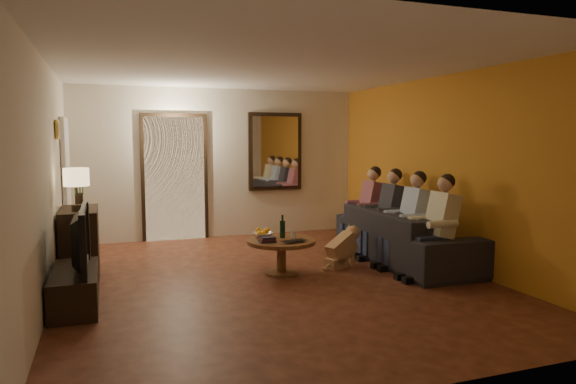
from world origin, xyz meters
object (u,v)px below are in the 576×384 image
object	(u,v)px
coffee_table	(281,257)
person_c	(388,217)
dresser	(80,242)
dog	(342,246)
bowl	(263,235)
laptop	(296,242)
person_a	(438,231)
table_lamp	(77,189)
tv	(73,239)
person_d	(368,211)
tv_stand	(75,288)
sofa	(404,235)
person_b	(411,223)
wine_bottle	(282,226)

from	to	relation	value
coffee_table	person_c	bearing A→B (deg)	11.39
dresser	dog	xyz separation A→B (m)	(3.32, -0.77, -0.14)
dresser	bowl	size ratio (longest dim) A/B	3.69
person_c	laptop	distance (m)	1.78
person_a	person_c	distance (m)	1.20
table_lamp	dog	size ratio (longest dim) A/B	0.96
laptop	tv	bearing A→B (deg)	172.51
tv	person_d	distance (m)	4.44
dog	bowl	distance (m)	1.10
tv_stand	sofa	distance (m)	4.33
sofa	dog	distance (m)	0.97
person_a	person_b	size ratio (longest dim) A/B	1.00
wine_bottle	person_c	bearing A→B (deg)	8.46
person_a	person_b	xyz separation A→B (m)	(0.00, 0.60, 0.00)
person_b	wine_bottle	bearing A→B (deg)	168.56
sofa	person_d	bearing A→B (deg)	7.78
person_b	person_c	world-z (taller)	same
table_lamp	person_b	size ratio (longest dim) A/B	0.45
person_c	dog	world-z (taller)	person_c
person_b	person_d	size ratio (longest dim) A/B	1.00
person_a	coffee_table	world-z (taller)	person_a
tv_stand	person_d	world-z (taller)	person_d
table_lamp	tv_stand	bearing A→B (deg)	-90.00
dresser	person_b	bearing A→B (deg)	-14.55
sofa	person_d	xyz separation A→B (m)	(-0.10, 0.90, 0.23)
dresser	laptop	xyz separation A→B (m)	(2.53, -1.12, 0.04)
bowl	laptop	distance (m)	0.57
wine_bottle	laptop	xyz separation A→B (m)	(0.05, -0.38, -0.14)
person_a	dog	xyz separation A→B (m)	(-0.87, 0.92, -0.32)
tv	laptop	bearing A→B (deg)	-84.78
person_b	laptop	size ratio (longest dim) A/B	3.65
sofa	person_a	size ratio (longest dim) A/B	2.12
person_b	person_d	bearing A→B (deg)	90.00
table_lamp	sofa	xyz separation A→B (m)	(4.29, -0.57, -0.75)
tv_stand	person_c	xyz separation A→B (m)	(4.19, 0.87, 0.41)
table_lamp	person_b	world-z (taller)	table_lamp
person_a	person_c	xyz separation A→B (m)	(0.00, 1.20, 0.00)
dresser	wine_bottle	size ratio (longest dim) A/B	3.08
sofa	wine_bottle	distance (m)	1.82
bowl	wine_bottle	size ratio (longest dim) A/B	0.84
dog	laptop	bearing A→B (deg)	-178.66
tv	dresser	bearing A→B (deg)	0.00
coffee_table	tv_stand	bearing A→B (deg)	-168.13
table_lamp	person_c	xyz separation A→B (m)	(4.19, -0.27, -0.52)
tv_stand	wine_bottle	size ratio (longest dim) A/B	3.75
wine_bottle	person_a	bearing A→B (deg)	-28.96
person_a	bowl	distance (m)	2.22
table_lamp	wine_bottle	xyz separation A→B (m)	(2.48, -0.52, -0.51)
dresser	person_a	world-z (taller)	person_a
dog	coffee_table	distance (m)	0.89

